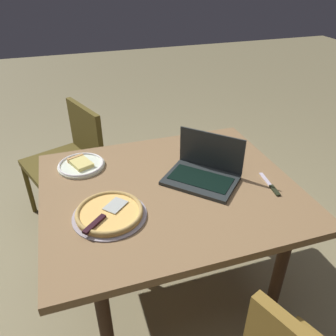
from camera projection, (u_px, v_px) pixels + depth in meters
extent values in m
plane|color=#867B56|center=(169.00, 285.00, 2.03)|extent=(12.00, 12.00, 0.00)
cube|color=olive|center=(169.00, 190.00, 1.65)|extent=(1.22, 1.02, 0.04)
cylinder|color=#372316|center=(107.00, 332.00, 1.41)|extent=(0.06, 0.06, 0.69)
cylinder|color=#372316|center=(276.00, 283.00, 1.62)|extent=(0.06, 0.06, 0.69)
cylinder|color=#372316|center=(86.00, 212.00, 2.07)|extent=(0.06, 0.06, 0.69)
cylinder|color=#372316|center=(208.00, 189.00, 2.28)|extent=(0.06, 0.06, 0.69)
cube|color=#262B2B|center=(200.00, 180.00, 1.67)|extent=(0.41, 0.41, 0.02)
cube|color=black|center=(201.00, 178.00, 1.67)|extent=(0.32, 0.32, 0.00)
cube|color=#262B2B|center=(211.00, 151.00, 1.71)|extent=(0.25, 0.25, 0.20)
cube|color=silver|center=(211.00, 151.00, 1.71)|extent=(0.22, 0.22, 0.17)
cylinder|color=silver|center=(81.00, 166.00, 1.79)|extent=(0.25, 0.25, 0.01)
torus|color=white|center=(81.00, 164.00, 1.79)|extent=(0.24, 0.24, 0.01)
cube|color=#D9C96E|center=(81.00, 163.00, 1.78)|extent=(0.13, 0.15, 0.02)
cube|color=tan|center=(76.00, 159.00, 1.82)|extent=(0.09, 0.05, 0.03)
cylinder|color=#9C939F|center=(110.00, 215.00, 1.45)|extent=(0.32, 0.32, 0.01)
cylinder|color=#EDB65C|center=(110.00, 213.00, 1.45)|extent=(0.29, 0.29, 0.02)
torus|color=tan|center=(109.00, 212.00, 1.44)|extent=(0.29, 0.29, 0.02)
cube|color=#B3B8B1|center=(115.00, 205.00, 1.47)|extent=(0.12, 0.12, 0.00)
cube|color=black|center=(94.00, 224.00, 1.37)|extent=(0.11, 0.10, 0.01)
cube|color=#C0B5C5|center=(267.00, 181.00, 1.68)|extent=(0.04, 0.15, 0.00)
cube|color=black|center=(275.00, 190.00, 1.61)|extent=(0.03, 0.08, 0.01)
cube|color=brown|center=(62.00, 165.00, 2.35)|extent=(0.59, 0.59, 0.04)
cube|color=brown|center=(85.00, 131.00, 2.36)|extent=(0.19, 0.42, 0.36)
cylinder|color=brown|center=(29.00, 189.00, 2.50)|extent=(0.03, 0.03, 0.42)
cylinder|color=brown|center=(51.00, 218.00, 2.23)|extent=(0.03, 0.03, 0.42)
cylinder|color=brown|center=(80.00, 170.00, 2.72)|extent=(0.03, 0.03, 0.42)
cylinder|color=brown|center=(106.00, 194.00, 2.45)|extent=(0.03, 0.03, 0.42)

